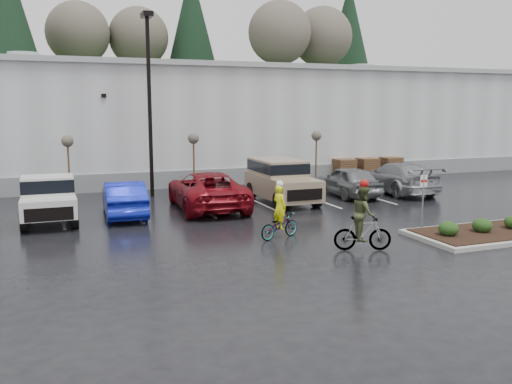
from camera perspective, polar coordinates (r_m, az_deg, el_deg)
name	(u,v)px	position (r m, az deg, el deg)	size (l,w,h in m)	color
ground	(333,244)	(18.74, 8.11, -5.41)	(120.00, 120.00, 0.00)	black
warehouse	(182,120)	(38.87, -7.79, 7.49)	(60.50, 15.50, 7.20)	silver
wooded_ridge	(134,121)	(61.50, -12.73, 7.29)	(80.00, 25.00, 6.00)	#1C3817
lamppost	(149,85)	(28.28, -11.20, 10.98)	(0.50, 1.00, 9.22)	black
sapling_west	(68,145)	(28.91, -19.22, 4.73)	(0.60, 0.60, 3.20)	#4D351E
sapling_mid	(193,142)	(29.82, -6.60, 5.29)	(0.60, 0.60, 3.20)	#4D351E
sapling_east	(316,139)	(32.50, 6.38, 5.60)	(0.60, 0.60, 3.20)	#4D351E
pallet_stack_a	(344,169)	(34.75, 9.23, 2.36)	(1.20, 1.20, 1.35)	#4D351E
pallet_stack_b	(367,168)	(35.63, 11.60, 2.46)	(1.20, 1.20, 1.35)	#4D351E
pallet_stack_c	(391,167)	(36.63, 13.98, 2.55)	(1.20, 1.20, 1.35)	#4D351E
shrub_a	(448,229)	(20.09, 19.60, -3.66)	(0.70, 0.70, 0.52)	black
shrub_b	(482,225)	(21.08, 22.71, -3.26)	(0.70, 0.70, 0.52)	black
fire_lane_sign	(423,196)	(20.69, 17.17, -0.38)	(0.30, 0.05, 2.20)	gray
pickup_white	(49,197)	(23.59, -21.00, -0.51)	(2.10, 5.20, 1.96)	silver
car_blue	(124,199)	(23.66, -13.73, -0.67)	(1.62, 4.63, 1.53)	#0E199B
car_red	(207,190)	(24.73, -5.18, 0.18)	(2.84, 6.16, 1.71)	maroon
suv_tan	(282,181)	(26.35, 2.77, 1.14)	(2.20, 5.10, 2.06)	gray
car_grey	(348,181)	(28.55, 9.65, 1.15)	(1.87, 4.65, 1.58)	slate
car_far_silver	(398,178)	(30.20, 14.72, 1.48)	(2.32, 5.71, 1.66)	#94969B
cyclist_hivis	(279,220)	(19.20, 2.48, -2.98)	(1.81, 1.14, 2.07)	#3F3F44
cyclist_olive	(363,225)	(17.86, 11.19, -3.41)	(1.87, 1.12, 2.34)	#3F3F44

